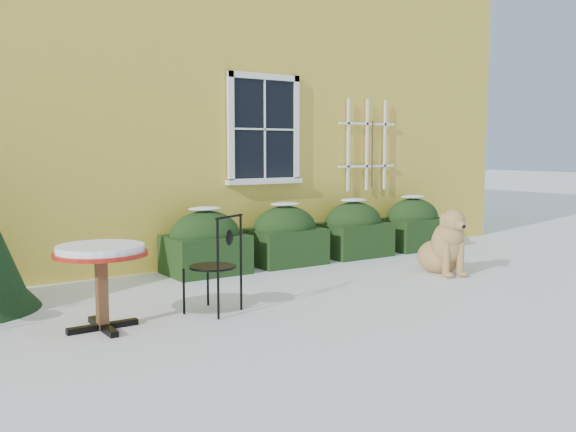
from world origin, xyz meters
TOP-DOWN VIEW (x-y plane):
  - ground at (0.00, 0.00)m, footprint 80.00×80.00m
  - house at (0.00, 7.00)m, footprint 12.40×8.40m
  - hedge_row at (1.65, 2.55)m, footprint 4.95×0.80m
  - bistro_table at (-2.34, 0.64)m, footprint 0.86×0.86m
  - patio_chair_near at (-1.16, 0.60)m, footprint 0.61×0.60m
  - dog at (2.36, 0.71)m, footprint 0.74×0.98m

SIDE VIEW (x-z plane):
  - ground at x=0.00m, z-range 0.00..0.00m
  - dog at x=2.36m, z-range -0.09..0.83m
  - hedge_row at x=1.65m, z-range -0.05..0.86m
  - patio_chair_near at x=-1.16m, z-range 0.00..1.02m
  - bistro_table at x=-2.34m, z-range 0.27..1.06m
  - house at x=0.00m, z-range 0.02..6.42m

